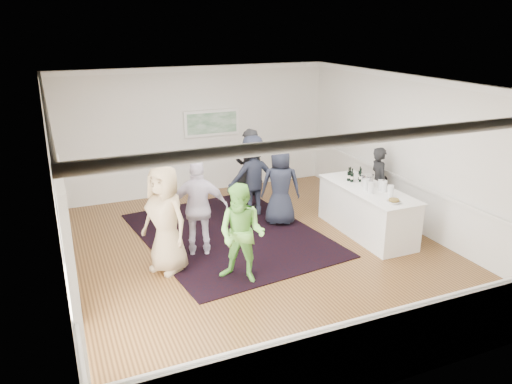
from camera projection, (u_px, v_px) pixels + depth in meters
name	position (u px, v px, depth m)	size (l,w,h in m)	color
floor	(260.00, 252.00, 9.60)	(8.00, 8.00, 0.00)	brown
ceiling	(260.00, 84.00, 8.56)	(7.00, 8.00, 0.02)	white
wall_left	(55.00, 198.00, 7.78)	(0.02, 8.00, 3.20)	white
wall_right	(413.00, 154.00, 10.39)	(0.02, 8.00, 3.20)	white
wall_back	(196.00, 131.00, 12.56)	(7.00, 0.02, 3.20)	white
wall_front	(402.00, 267.00, 5.61)	(7.00, 0.02, 3.20)	white
wainscoting	(260.00, 228.00, 9.44)	(7.00, 8.00, 1.00)	white
mirror	(53.00, 165.00, 8.86)	(0.05, 1.25, 1.85)	gold
doorway	(68.00, 259.00, 6.21)	(0.10, 1.78, 2.56)	white
landscape_painting	(212.00, 123.00, 12.60)	(1.44, 0.06, 0.66)	white
area_rug	(230.00, 234.00, 10.39)	(3.32, 4.36, 0.02)	black
serving_table	(367.00, 211.00, 10.33)	(0.93, 2.45, 0.99)	white
bartender	(379.00, 182.00, 11.13)	(0.59, 0.39, 1.61)	black
guest_tan	(165.00, 220.00, 8.63)	(0.95, 0.62, 1.94)	tan
guest_green	(242.00, 234.00, 8.31)	(0.84, 0.65, 1.72)	#79D153
guest_lilac	(199.00, 208.00, 9.27)	(1.09, 0.45, 1.86)	silver
guest_dark_a	(253.00, 176.00, 11.22)	(1.19, 0.68, 1.84)	#1D2231
guest_dark_b	(249.00, 170.00, 11.50)	(0.71, 0.46, 1.94)	black
guest_navy	(280.00, 186.00, 10.71)	(0.85, 0.55, 1.74)	#1D2231
wine_bottles	(354.00, 174.00, 10.58)	(0.33, 0.26, 0.31)	black
juice_pitchers	(378.00, 187.00, 9.88)	(0.43, 0.63, 0.24)	#75A63B
ice_bucket	(367.00, 181.00, 10.27)	(0.26, 0.26, 0.24)	silver
nut_bowl	(394.00, 201.00, 9.33)	(0.24, 0.24, 0.07)	white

